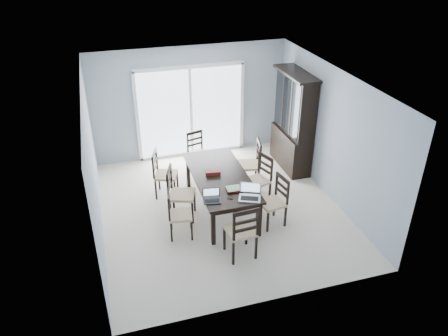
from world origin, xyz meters
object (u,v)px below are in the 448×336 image
at_px(chair_left_mid, 176,188).
at_px(cell_phone, 230,198).
at_px(chair_end_near, 243,227).
at_px(chair_right_near, 277,196).
at_px(chair_left_near, 175,209).
at_px(dining_table, 221,179).
at_px(chair_right_far, 253,159).
at_px(china_hutch, 293,122).
at_px(chair_right_mid, 261,174).
at_px(chair_left_far, 161,169).
at_px(game_box, 213,172).
at_px(hot_tub, 167,120).
at_px(chair_end_far, 197,147).
at_px(laptop_dark, 212,199).
at_px(laptop_silver, 250,196).

height_order(chair_left_mid, cell_phone, chair_left_mid).
distance_m(chair_left_mid, chair_end_near, 1.67).
xyz_separation_m(chair_left_mid, chair_right_near, (1.71, -0.69, -0.05)).
xyz_separation_m(chair_left_near, chair_right_near, (1.84, -0.14, 0.03)).
distance_m(dining_table, chair_right_far, 1.12).
relative_size(china_hutch, chair_right_near, 1.99).
distance_m(dining_table, chair_right_mid, 0.87).
bearing_deg(chair_right_far, chair_right_mid, -172.12).
relative_size(china_hutch, chair_left_far, 1.95).
xyz_separation_m(china_hutch, game_box, (-2.14, -1.15, -0.29)).
xyz_separation_m(chair_left_mid, chair_end_near, (0.80, -1.47, -0.01)).
distance_m(china_hutch, game_box, 2.45).
bearing_deg(chair_right_near, game_box, 40.18).
bearing_deg(china_hutch, hot_tub, 135.24).
bearing_deg(chair_right_near, chair_end_far, 11.01).
height_order(chair_end_far, laptop_dark, chair_end_far).
xyz_separation_m(chair_left_mid, chair_right_mid, (1.71, 0.13, -0.05)).
distance_m(chair_left_mid, hot_tub, 3.70).
height_order(chair_right_far, cell_phone, chair_right_far).
distance_m(chair_left_near, chair_left_far, 1.42).
bearing_deg(chair_right_mid, hot_tub, 0.02).
bearing_deg(chair_right_far, china_hutch, -51.12).
bearing_deg(chair_left_mid, laptop_dark, 49.94).
bearing_deg(laptop_dark, chair_end_far, 92.33).
height_order(china_hutch, laptop_dark, china_hutch).
xyz_separation_m(china_hutch, laptop_silver, (-1.76, -2.16, -0.26)).
relative_size(china_hutch, chair_left_near, 2.11).
xyz_separation_m(chair_end_near, game_box, (-0.06, 1.58, 0.16)).
distance_m(chair_right_mid, game_box, 0.99).
relative_size(chair_right_far, chair_end_far, 1.14).
distance_m(chair_right_near, hot_tub, 4.54).
xyz_separation_m(chair_right_mid, chair_end_far, (-0.92, 1.56, -0.04)).
distance_m(china_hutch, hot_tub, 3.47).
height_order(chair_right_far, laptop_silver, chair_right_far).
distance_m(chair_left_near, chair_right_far, 2.26).
distance_m(laptop_dark, laptop_silver, 0.65).
height_order(chair_left_near, chair_left_far, chair_left_far).
relative_size(china_hutch, game_box, 7.95).
distance_m(chair_left_far, cell_phone, 1.91).
xyz_separation_m(dining_table, chair_right_mid, (0.86, 0.11, -0.08)).
bearing_deg(chair_left_mid, chair_right_near, 86.56).
height_order(chair_left_mid, chair_right_near, chair_left_mid).
distance_m(chair_left_mid, chair_right_near, 1.84).
xyz_separation_m(chair_left_near, chair_right_far, (1.88, 1.25, 0.08)).
relative_size(chair_left_mid, chair_right_far, 1.01).
bearing_deg(game_box, chair_left_mid, -170.98).
distance_m(chair_left_near, chair_end_far, 2.42).
xyz_separation_m(chair_left_near, hot_tub, (0.59, 4.22, -0.10)).
bearing_deg(chair_left_near, chair_right_near, 95.33).
bearing_deg(china_hutch, dining_table, -148.29).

